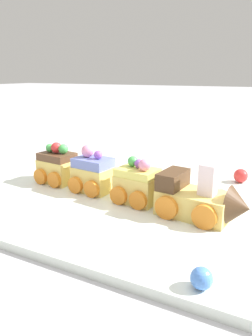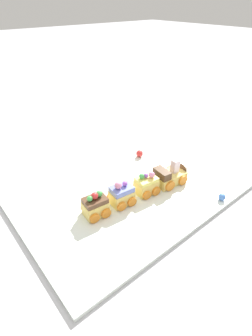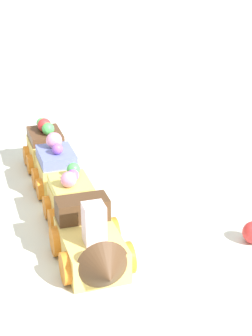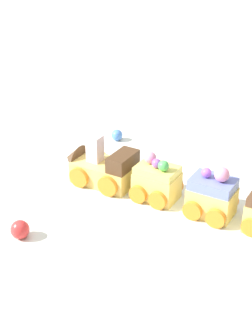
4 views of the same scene
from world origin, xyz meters
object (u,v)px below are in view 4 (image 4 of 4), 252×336
Objects in this scene: gumball_blue at (117,135)px; cake_car_blueberry at (212,197)px; cake_car_lemon at (157,182)px; gumball_red at (20,229)px; cake_train_locomotive at (99,167)px.

cake_car_blueberry is at bearing 142.98° from gumball_blue.
cake_car_lemon is 0.09m from cake_car_blueberry.
cake_car_blueberry reaches higher than gumball_red.
cake_car_lemon is 0.91× the size of cake_car_blueberry.
gumball_red is at bearing 88.54° from cake_train_locomotive.
cake_train_locomotive is at bearing -0.02° from cake_car_lemon.
cake_car_lemon is 0.23m from gumball_blue.
cake_train_locomotive is 5.07× the size of gumball_red.
cake_car_lemon is 3.34× the size of gumball_blue.
cake_train_locomotive is 0.19m from cake_car_blueberry.
gumball_blue is at bearing -86.73° from gumball_red.
gumball_red is (-0.02, 0.34, 0.00)m from gumball_blue.
gumball_red is at bearing 93.27° from gumball_blue.
cake_car_blueberry is (-0.09, 0.01, 0.00)m from cake_car_lemon.
cake_car_blueberry reaches higher than cake_train_locomotive.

